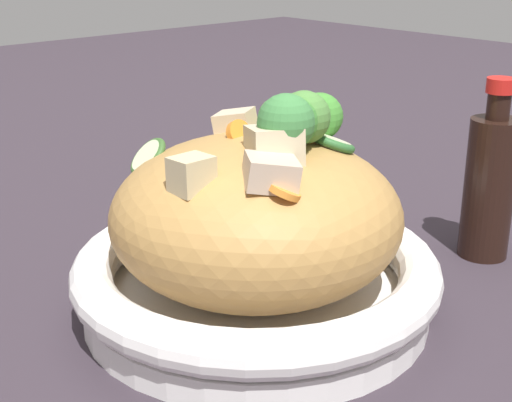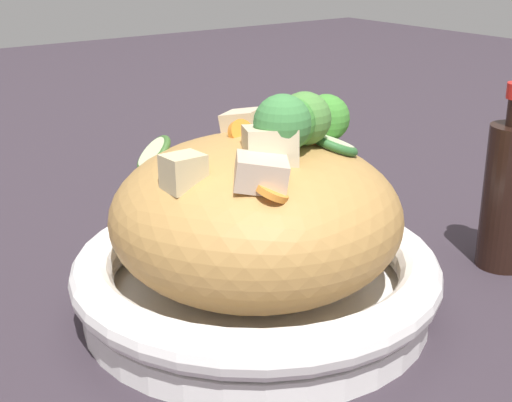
{
  "view_description": "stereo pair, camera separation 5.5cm",
  "coord_description": "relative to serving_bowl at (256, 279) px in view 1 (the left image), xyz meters",
  "views": [
    {
      "loc": [
        0.35,
        0.38,
        0.28
      ],
      "look_at": [
        0.0,
        0.0,
        0.09
      ],
      "focal_mm": 51.77,
      "sensor_mm": 36.0,
      "label": 1
    },
    {
      "loc": [
        0.31,
        0.42,
        0.28
      ],
      "look_at": [
        0.0,
        0.0,
        0.09
      ],
      "focal_mm": 51.77,
      "sensor_mm": 36.0,
      "label": 2
    }
  ],
  "objects": [
    {
      "name": "ground_plane",
      "position": [
        0.0,
        0.0,
        -0.03
      ],
      "size": [
        3.0,
        3.0,
        0.0
      ],
      "primitive_type": "plane",
      "color": "#312830"
    },
    {
      "name": "serving_bowl",
      "position": [
        0.0,
        0.0,
        0.0
      ],
      "size": [
        0.28,
        0.28,
        0.05
      ],
      "color": "white",
      "rests_on": "ground_plane"
    },
    {
      "name": "noodle_heap",
      "position": [
        -0.0,
        -0.0,
        0.05
      ],
      "size": [
        0.22,
        0.22,
        0.12
      ],
      "color": "#AE8043",
      "rests_on": "serving_bowl"
    },
    {
      "name": "broccoli_florets",
      "position": [
        -0.03,
        0.01,
        0.12
      ],
      "size": [
        0.13,
        0.13,
        0.07
      ],
      "color": "#A4C276",
      "rests_on": "serving_bowl"
    },
    {
      "name": "carrot_coins",
      "position": [
        -0.02,
        0.01,
        0.11
      ],
      "size": [
        0.1,
        0.11,
        0.03
      ],
      "color": "orange",
      "rests_on": "serving_bowl"
    },
    {
      "name": "zucchini_slices",
      "position": [
        -0.02,
        -0.04,
        0.1
      ],
      "size": [
        0.14,
        0.15,
        0.04
      ],
      "color": "beige",
      "rests_on": "serving_bowl"
    },
    {
      "name": "chicken_chunks",
      "position": [
        0.02,
        0.01,
        0.11
      ],
      "size": [
        0.13,
        0.15,
        0.04
      ],
      "color": "beige",
      "rests_on": "serving_bowl"
    },
    {
      "name": "soy_sauce_bottle",
      "position": [
        -0.23,
        0.06,
        0.04
      ],
      "size": [
        0.04,
        0.04,
        0.16
      ],
      "color": "black",
      "rests_on": "ground_plane"
    }
  ]
}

